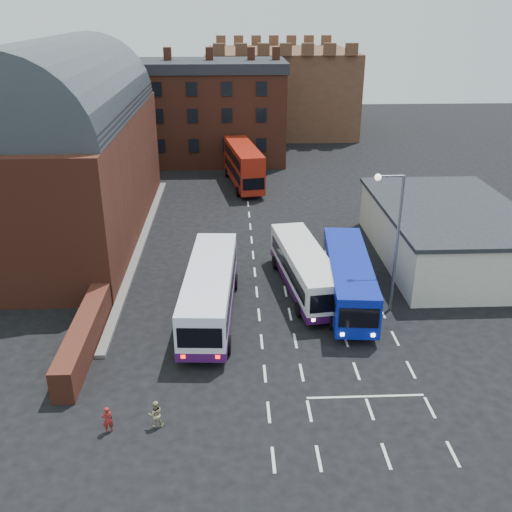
{
  "coord_description": "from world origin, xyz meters",
  "views": [
    {
      "loc": [
        -1.61,
        -26.37,
        18.24
      ],
      "look_at": [
        0.0,
        10.0,
        2.2
      ],
      "focal_mm": 40.0,
      "sensor_mm": 36.0,
      "label": 1
    }
  ],
  "objects_px": {
    "bus_red_double": "(244,165)",
    "bus_white_inbound": "(305,267)",
    "street_lamp": "(393,231)",
    "pedestrian_red": "(108,419)",
    "bus_blue": "(349,276)",
    "pedestrian_beige": "(156,414)",
    "bus_white_outbound": "(210,289)"
  },
  "relations": [
    {
      "from": "bus_white_outbound",
      "to": "bus_red_double",
      "type": "xyz_separation_m",
      "value": [
        2.81,
        28.61,
        0.41
      ]
    },
    {
      "from": "bus_white_inbound",
      "to": "bus_blue",
      "type": "xyz_separation_m",
      "value": [
        2.71,
        -1.71,
        0.07
      ]
    },
    {
      "from": "pedestrian_beige",
      "to": "bus_white_inbound",
      "type": "bearing_deg",
      "value": -132.54
    },
    {
      "from": "bus_red_double",
      "to": "street_lamp",
      "type": "relative_size",
      "value": 1.24
    },
    {
      "from": "bus_white_outbound",
      "to": "street_lamp",
      "type": "distance_m",
      "value": 11.93
    },
    {
      "from": "bus_white_inbound",
      "to": "street_lamp",
      "type": "distance_m",
      "value": 6.93
    },
    {
      "from": "pedestrian_red",
      "to": "pedestrian_beige",
      "type": "distance_m",
      "value": 2.2
    },
    {
      "from": "bus_red_double",
      "to": "street_lamp",
      "type": "bearing_deg",
      "value": 97.76
    },
    {
      "from": "street_lamp",
      "to": "pedestrian_red",
      "type": "bearing_deg",
      "value": -145.35
    },
    {
      "from": "bus_white_inbound",
      "to": "bus_blue",
      "type": "bearing_deg",
      "value": 140.19
    },
    {
      "from": "bus_white_outbound",
      "to": "bus_red_double",
      "type": "relative_size",
      "value": 1.08
    },
    {
      "from": "bus_red_double",
      "to": "bus_white_inbound",
      "type": "bearing_deg",
      "value": 88.97
    },
    {
      "from": "bus_blue",
      "to": "bus_red_double",
      "type": "height_order",
      "value": "bus_red_double"
    },
    {
      "from": "bus_white_inbound",
      "to": "bus_blue",
      "type": "relative_size",
      "value": 0.96
    },
    {
      "from": "bus_white_inbound",
      "to": "pedestrian_red",
      "type": "height_order",
      "value": "bus_white_inbound"
    },
    {
      "from": "bus_white_outbound",
      "to": "bus_red_double",
      "type": "bearing_deg",
      "value": 87.82
    },
    {
      "from": "street_lamp",
      "to": "pedestrian_red",
      "type": "xyz_separation_m",
      "value": [
        -15.83,
        -10.94,
        -4.84
      ]
    },
    {
      "from": "bus_white_outbound",
      "to": "street_lamp",
      "type": "xyz_separation_m",
      "value": [
        11.38,
        0.28,
        3.58
      ]
    },
    {
      "from": "bus_red_double",
      "to": "pedestrian_beige",
      "type": "bearing_deg",
      "value": 73.51
    },
    {
      "from": "pedestrian_beige",
      "to": "bus_red_double",
      "type": "bearing_deg",
      "value": -107.59
    },
    {
      "from": "bus_white_outbound",
      "to": "pedestrian_beige",
      "type": "relative_size",
      "value": 8.73
    },
    {
      "from": "bus_white_inbound",
      "to": "bus_red_double",
      "type": "height_order",
      "value": "bus_red_double"
    },
    {
      "from": "bus_white_outbound",
      "to": "bus_white_inbound",
      "type": "xyz_separation_m",
      "value": [
        6.39,
        3.28,
        -0.19
      ]
    },
    {
      "from": "bus_blue",
      "to": "pedestrian_beige",
      "type": "height_order",
      "value": "bus_blue"
    },
    {
      "from": "pedestrian_red",
      "to": "pedestrian_beige",
      "type": "relative_size",
      "value": 0.99
    },
    {
      "from": "pedestrian_red",
      "to": "bus_blue",
      "type": "bearing_deg",
      "value": -162.73
    },
    {
      "from": "bus_red_double",
      "to": "pedestrian_beige",
      "type": "distance_m",
      "value": 39.35
    },
    {
      "from": "bus_blue",
      "to": "street_lamp",
      "type": "xyz_separation_m",
      "value": [
        2.28,
        -1.29,
        3.69
      ]
    },
    {
      "from": "bus_white_outbound",
      "to": "bus_red_double",
      "type": "distance_m",
      "value": 28.75
    },
    {
      "from": "bus_white_outbound",
      "to": "bus_blue",
      "type": "height_order",
      "value": "bus_white_outbound"
    },
    {
      "from": "bus_white_outbound",
      "to": "bus_blue",
      "type": "distance_m",
      "value": 9.23
    },
    {
      "from": "bus_white_outbound",
      "to": "street_lamp",
      "type": "height_order",
      "value": "street_lamp"
    }
  ]
}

